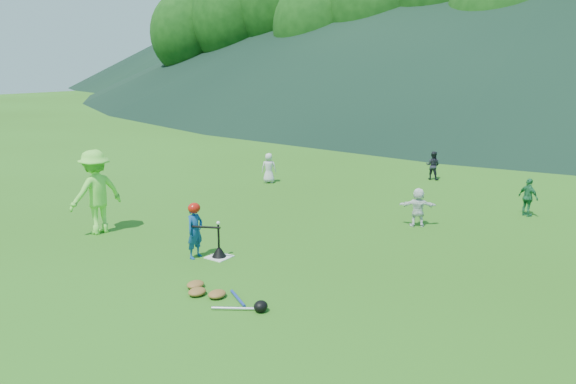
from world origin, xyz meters
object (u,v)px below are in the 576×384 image
object	(u,v)px
adult_coach	(96,192)
home_plate	(219,257)
fielder_a	(269,168)
batting_tee	(219,251)
fielder_b	(433,165)
batter_child	(195,231)
fielder_c	(528,197)
fielder_d	(418,207)
equipment_pile	(217,294)

from	to	relation	value
adult_coach	home_plate	bearing A→B (deg)	102.94
fielder_a	adult_coach	bearing A→B (deg)	59.80
batting_tee	fielder_b	bearing A→B (deg)	85.37
batter_child	fielder_b	bearing A→B (deg)	-8.05
home_plate	fielder_b	distance (m)	10.04
adult_coach	fielder_b	xyz separation A→B (m)	(4.28, 10.30, -0.50)
adult_coach	batting_tee	xyz separation A→B (m)	(3.47, 0.31, -0.85)
fielder_c	fielder_a	bearing A→B (deg)	32.17
fielder_d	batting_tee	bearing A→B (deg)	31.92
fielder_b	fielder_c	size ratio (longest dim) A/B	0.97
fielder_c	equipment_pile	size ratio (longest dim) A/B	0.55
home_plate	fielder_c	world-z (taller)	fielder_c
home_plate	fielder_c	bearing A→B (deg)	56.99
home_plate	batter_child	bearing A→B (deg)	-145.57
batter_child	equipment_pile	world-z (taller)	batter_child
adult_coach	equipment_pile	world-z (taller)	adult_coach
equipment_pile	adult_coach	bearing A→B (deg)	165.40
batter_child	fielder_d	distance (m)	5.53
fielder_a	fielder_d	xyz separation A→B (m)	(5.97, -1.99, -0.02)
home_plate	fielder_b	bearing A→B (deg)	85.37
fielder_c	equipment_pile	distance (m)	9.07
adult_coach	fielder_b	world-z (taller)	adult_coach
fielder_b	batter_child	bearing A→B (deg)	77.99
adult_coach	fielder_a	bearing A→B (deg)	-172.11
adult_coach	fielder_a	xyz separation A→B (m)	(-0.00, 6.74, -0.49)
adult_coach	fielder_c	xyz separation A→B (m)	(7.97, 7.23, -0.48)
adult_coach	equipment_pile	distance (m)	5.02
home_plate	adult_coach	xyz separation A→B (m)	(-3.47, -0.31, 0.97)
batter_child	adult_coach	distance (m)	3.10
equipment_pile	fielder_c	bearing A→B (deg)	69.36
fielder_a	equipment_pile	size ratio (longest dim) A/B	0.55
fielder_b	fielder_c	world-z (taller)	fielder_c
batter_child	fielder_a	bearing A→B (deg)	23.29
home_plate	batter_child	size ratio (longest dim) A/B	0.40
fielder_b	batting_tee	size ratio (longest dim) A/B	1.43
batter_child	fielder_a	size ratio (longest dim) A/B	1.14
home_plate	equipment_pile	size ratio (longest dim) A/B	0.25
batter_child	home_plate	bearing A→B (deg)	-56.93
batter_child	fielder_a	world-z (taller)	batter_child
fielder_a	batting_tee	size ratio (longest dim) A/B	1.46
fielder_c	equipment_pile	world-z (taller)	fielder_c
fielder_b	batting_tee	distance (m)	10.03
adult_coach	fielder_d	xyz separation A→B (m)	(5.96, 4.75, -0.50)
adult_coach	equipment_pile	xyz separation A→B (m)	(4.77, -1.24, -0.92)
batter_child	fielder_d	world-z (taller)	batter_child
home_plate	batting_tee	bearing A→B (deg)	0.00
fielder_a	equipment_pile	xyz separation A→B (m)	(4.78, -7.98, -0.43)
equipment_pile	fielder_b	bearing A→B (deg)	92.47
fielder_d	adult_coach	bearing A→B (deg)	9.80
fielder_a	fielder_d	bearing A→B (deg)	131.32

